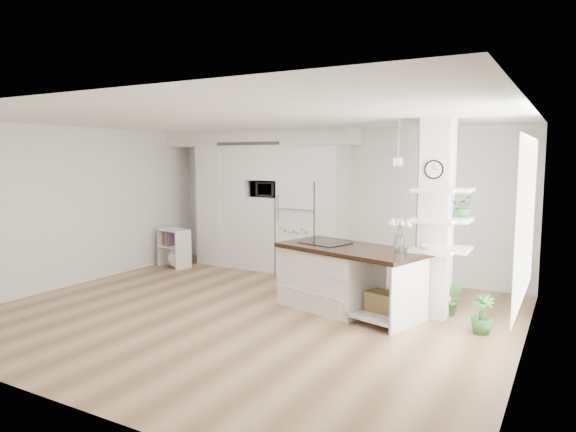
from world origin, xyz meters
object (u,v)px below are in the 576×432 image
object	(u,v)px
kitchen_island	(337,276)
floor_plant_a	(452,299)
bookshelf	(175,251)
refrigerator	(302,227)

from	to	relation	value
kitchen_island	floor_plant_a	distance (m)	1.62
bookshelf	floor_plant_a	size ratio (longest dim) A/B	1.65
refrigerator	floor_plant_a	size ratio (longest dim) A/B	3.78
bookshelf	floor_plant_a	bearing A→B (deg)	7.53
kitchen_island	bookshelf	distance (m)	4.10
kitchen_island	refrigerator	bearing A→B (deg)	145.69
kitchen_island	floor_plant_a	world-z (taller)	kitchen_island
refrigerator	kitchen_island	bearing A→B (deg)	-50.12
floor_plant_a	bookshelf	bearing A→B (deg)	174.24
kitchen_island	floor_plant_a	xyz separation A→B (m)	(1.53, 0.47, -0.25)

